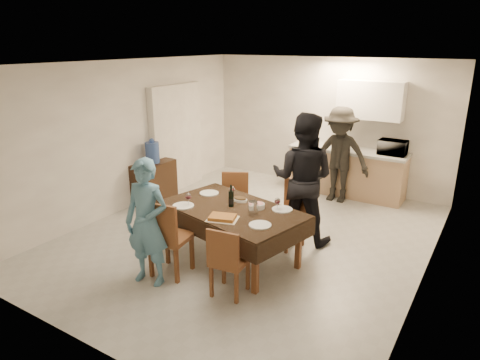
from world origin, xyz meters
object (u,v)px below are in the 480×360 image
(water_jug, at_px, (152,152))
(microwave, at_px, (393,147))
(console, at_px, (154,182))
(savoury_tart, at_px, (222,217))
(wine_bottle, at_px, (231,196))
(person_near, at_px, (147,223))
(person_far, at_px, (303,179))
(person_kitchen, at_px, (339,155))
(dining_table, at_px, (232,210))
(water_pitcher, at_px, (253,208))

(water_jug, distance_m, microwave, 4.38)
(console, height_order, savoury_tart, savoury_tart)
(wine_bottle, xyz_separation_m, savoury_tart, (0.15, -0.43, -0.13))
(wine_bottle, height_order, person_near, person_near)
(savoury_tart, height_order, person_far, person_far)
(person_near, relative_size, person_kitchen, 0.90)
(savoury_tart, relative_size, person_kitchen, 0.21)
(microwave, distance_m, person_far, 2.46)
(microwave, bearing_deg, wine_bottle, 68.46)
(dining_table, distance_m, console, 2.67)
(dining_table, xyz_separation_m, microwave, (1.27, 3.40, 0.33))
(console, xyz_separation_m, person_far, (2.98, -0.02, 0.59))
(microwave, bearing_deg, console, 32.27)
(water_pitcher, distance_m, person_near, 1.35)
(person_far, xyz_separation_m, person_kitchen, (-0.12, 1.90, -0.08))
(water_pitcher, bearing_deg, wine_bottle, 165.96)
(microwave, distance_m, person_near, 4.82)
(savoury_tart, bearing_deg, dining_table, 104.74)
(dining_table, bearing_deg, person_near, -104.94)
(console, distance_m, water_pitcher, 3.03)
(wine_bottle, height_order, savoury_tart, wine_bottle)
(dining_table, bearing_deg, person_kitchen, 94.39)
(dining_table, height_order, person_near, person_near)
(microwave, bearing_deg, person_near, 67.73)
(console, bearing_deg, water_pitcher, -21.93)
(savoury_tart, xyz_separation_m, person_far, (0.45, 1.43, 0.20))
(water_jug, bearing_deg, person_far, -0.34)
(water_jug, relative_size, microwave, 0.78)
(savoury_tart, height_order, microwave, microwave)
(dining_table, height_order, console, console)
(water_jug, bearing_deg, console, 90.00)
(savoury_tart, distance_m, microwave, 3.97)
(wine_bottle, xyz_separation_m, person_far, (0.60, 1.00, 0.07))
(water_jug, bearing_deg, microwave, 32.27)
(person_kitchen, bearing_deg, water_pitcher, -91.56)
(water_jug, distance_m, person_kitchen, 3.43)
(savoury_tart, height_order, person_kitchen, person_kitchen)
(console, bearing_deg, dining_table, -23.75)
(savoury_tart, xyz_separation_m, person_near, (-0.65, -0.67, 0.03))
(water_pitcher, distance_m, person_kitchen, 3.01)
(person_near, bearing_deg, console, 121.58)
(dining_table, distance_m, savoury_tart, 0.40)
(console, distance_m, person_kitchen, 3.46)
(dining_table, bearing_deg, savoury_tart, -62.55)
(person_far, distance_m, person_kitchen, 1.91)
(savoury_tart, relative_size, person_near, 0.24)
(dining_table, bearing_deg, water_jug, 168.95)
(dining_table, distance_m, water_pitcher, 0.38)
(dining_table, relative_size, water_pitcher, 11.60)
(console, bearing_deg, microwave, 32.27)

